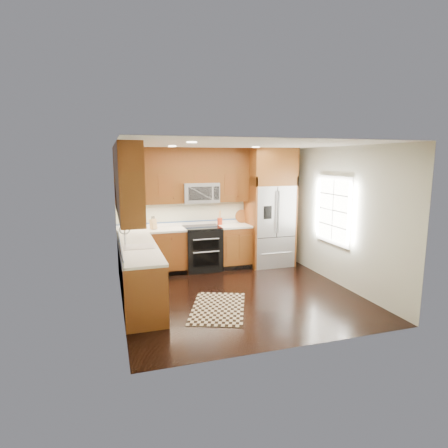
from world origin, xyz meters
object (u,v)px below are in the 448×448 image
object	(u,v)px
range	(202,248)
rug	(218,308)
knife_block	(153,224)
utensil_crock	(220,220)
refrigerator	(270,207)

from	to	relation	value
range	rug	size ratio (longest dim) A/B	0.69
knife_block	utensil_crock	bearing A→B (deg)	4.45
utensil_crock	range	bearing A→B (deg)	-160.69
range	rug	xyz separation A→B (m)	(-0.29, -2.16, -0.46)
knife_block	utensil_crock	world-z (taller)	utensil_crock
range	refrigerator	world-z (taller)	refrigerator
refrigerator	knife_block	world-z (taller)	refrigerator
range	rug	bearing A→B (deg)	-97.63
knife_block	rug	bearing A→B (deg)	-71.53
knife_block	utensil_crock	distance (m)	1.47
refrigerator	utensil_crock	size ratio (longest dim) A/B	8.23
rug	knife_block	distance (m)	2.55
rug	refrigerator	bearing A→B (deg)	70.63
range	refrigerator	size ratio (longest dim) A/B	0.36
knife_block	range	bearing A→B (deg)	-2.24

